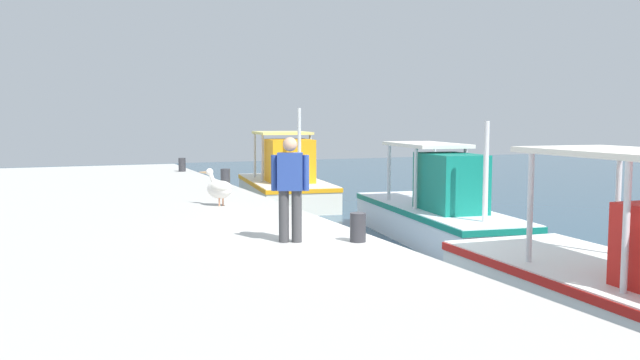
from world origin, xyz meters
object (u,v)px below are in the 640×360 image
pelican (219,188)px  mooring_bollard_second (225,179)px  fishing_boat_second (437,213)px  fishing_boat_nearest (286,184)px  mooring_bollard_nearest (182,165)px  mooring_bollard_third (358,227)px  fisherman_standing (290,185)px

pelican → mooring_bollard_second: bearing=163.6°
fishing_boat_second → mooring_bollard_second: (-5.21, -3.44, 0.43)m
fishing_boat_nearest → mooring_bollard_nearest: (-4.31, -2.43, 0.38)m
fishing_boat_nearest → mooring_bollard_third: bearing=-13.3°
mooring_bollard_third → fisherman_standing: bearing=-110.6°
fishing_boat_nearest → fisherman_standing: 10.52m
pelican → mooring_bollard_third: pelican is taller
mooring_bollard_nearest → mooring_bollard_third: size_ratio=1.07×
mooring_bollard_nearest → mooring_bollard_third: 14.58m
fishing_boat_nearest → pelican: size_ratio=6.17×
fisherman_standing → mooring_bollard_second: fisherman_standing is taller
pelican → mooring_bollard_third: bearing=11.3°
fishing_boat_nearest → fishing_boat_second: 7.22m
fishing_boat_nearest → mooring_bollard_second: (1.94, -2.43, 0.41)m
pelican → mooring_bollard_second: pelican is taller
mooring_bollard_second → fishing_boat_nearest: bearing=128.6°
fishing_boat_nearest → fishing_boat_second: (7.15, 1.01, -0.02)m
fishing_boat_nearest → pelican: (5.30, -3.42, 0.54)m
fisherman_standing → mooring_bollard_second: size_ratio=2.99×
pelican → fishing_boat_nearest: bearing=147.2°
fishing_boat_nearest → mooring_bollard_nearest: size_ratio=11.33×
mooring_bollard_nearest → fisherman_standing: bearing=-4.0°
fisherman_standing → mooring_bollard_nearest: fisherman_standing is taller
pelican → fisherman_standing: fisherman_standing is taller
fisherman_standing → mooring_bollard_second: (-7.95, 0.99, -0.62)m
fishing_boat_second → mooring_bollard_third: bearing=-47.8°
fisherman_standing → mooring_bollard_third: 1.25m
fishing_boat_second → fisherman_standing: fishing_boat_second is taller
fishing_boat_nearest → mooring_bollard_second: fishing_boat_nearest is taller
fishing_boat_second → pelican: (-1.84, -4.43, 0.56)m
fisherman_standing → pelican: bearing=-180.0°
mooring_bollard_second → pelican: bearing=-16.4°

